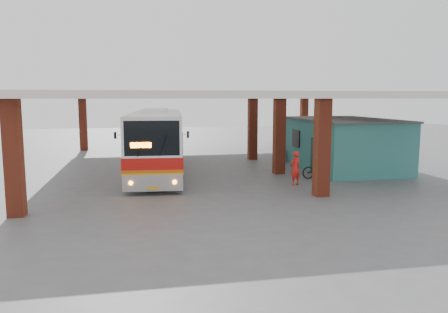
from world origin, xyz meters
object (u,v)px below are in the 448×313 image
pedestrian (295,168)px  motorcycle (320,169)px  coach_bus (157,141)px  red_chair (282,156)px

pedestrian → motorcycle: bearing=-168.2°
coach_bus → motorcycle: coach_bus is taller
coach_bus → pedestrian: bearing=-34.1°
coach_bus → motorcycle: size_ratio=6.61×
red_chair → motorcycle: bearing=-74.9°
motorcycle → coach_bus: bearing=70.7°
coach_bus → red_chair: bearing=21.6°
pedestrian → coach_bus: bearing=-63.5°
coach_bus → red_chair: (8.62, 2.64, -1.49)m
coach_bus → motorcycle: 9.50m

